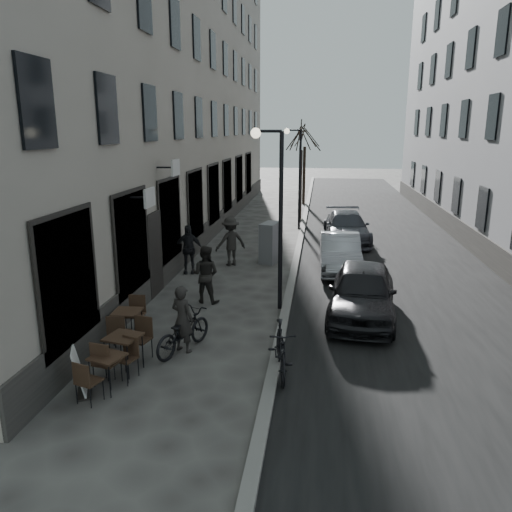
% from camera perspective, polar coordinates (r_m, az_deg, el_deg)
% --- Properties ---
extents(ground, '(120.00, 120.00, 0.00)m').
position_cam_1_polar(ground, '(9.23, -0.56, -18.91)').
color(ground, '#383533').
rests_on(ground, ground).
extents(road, '(7.30, 60.00, 0.00)m').
position_cam_1_polar(road, '(24.34, 13.79, 1.91)').
color(road, black).
rests_on(road, ground).
extents(kerb, '(0.25, 60.00, 0.12)m').
position_cam_1_polar(kerb, '(24.18, 5.17, 2.33)').
color(kerb, slate).
rests_on(kerb, ground).
extents(building_left, '(4.00, 35.00, 16.00)m').
position_cam_1_polar(building_left, '(25.33, -9.50, 20.81)').
color(building_left, gray).
rests_on(building_left, ground).
extents(streetlamp_near, '(0.90, 0.28, 5.09)m').
position_cam_1_polar(streetlamp_near, '(13.83, 2.16, 6.43)').
color(streetlamp_near, black).
rests_on(streetlamp_near, ground).
extents(streetlamp_far, '(0.90, 0.28, 5.09)m').
position_cam_1_polar(streetlamp_far, '(25.74, 4.68, 10.05)').
color(streetlamp_far, black).
rests_on(streetlamp_far, ground).
extents(tree_near, '(2.40, 2.40, 5.70)m').
position_cam_1_polar(tree_near, '(28.67, 5.20, 13.48)').
color(tree_near, black).
rests_on(tree_near, ground).
extents(tree_far, '(2.40, 2.40, 5.70)m').
position_cam_1_polar(tree_far, '(34.67, 5.62, 13.60)').
color(tree_far, black).
rests_on(tree_far, ground).
extents(bistro_set_a, '(0.83, 1.50, 0.86)m').
position_cam_1_polar(bistro_set_a, '(10.54, -16.53, -12.28)').
color(bistro_set_a, '#322316').
rests_on(bistro_set_a, ground).
extents(bistro_set_b, '(0.80, 1.69, 0.97)m').
position_cam_1_polar(bistro_set_b, '(11.15, -14.86, -10.33)').
color(bistro_set_b, '#322316').
rests_on(bistro_set_b, ground).
extents(bistro_set_c, '(0.67, 1.60, 0.94)m').
position_cam_1_polar(bistro_set_c, '(12.62, -14.45, -7.42)').
color(bistro_set_c, '#322316').
rests_on(bistro_set_c, ground).
extents(sign_board, '(0.52, 0.61, 0.95)m').
position_cam_1_polar(sign_board, '(10.56, -19.43, -12.81)').
color(sign_board, black).
rests_on(sign_board, ground).
extents(utility_cabinet, '(0.83, 1.15, 1.56)m').
position_cam_1_polar(utility_cabinet, '(19.36, 1.66, 1.55)').
color(utility_cabinet, slate).
rests_on(utility_cabinet, ground).
extents(bicycle, '(1.33, 1.97, 0.98)m').
position_cam_1_polar(bicycle, '(11.85, -8.35, -8.52)').
color(bicycle, black).
rests_on(bicycle, ground).
extents(cyclist_rider, '(0.69, 0.58, 1.60)m').
position_cam_1_polar(cyclist_rider, '(11.73, -8.40, -7.12)').
color(cyclist_rider, black).
rests_on(cyclist_rider, ground).
extents(pedestrian_near, '(0.94, 0.79, 1.74)m').
position_cam_1_polar(pedestrian_near, '(14.90, -5.80, -2.08)').
color(pedestrian_near, black).
rests_on(pedestrian_near, ground).
extents(pedestrian_mid, '(1.38, 1.23, 1.86)m').
position_cam_1_polar(pedestrian_mid, '(18.89, -2.92, 1.68)').
color(pedestrian_mid, black).
rests_on(pedestrian_mid, ground).
extents(pedestrian_far, '(1.10, 0.62, 1.77)m').
position_cam_1_polar(pedestrian_far, '(17.99, -7.76, 0.77)').
color(pedestrian_far, black).
rests_on(pedestrian_far, ground).
extents(car_near, '(2.19, 4.51, 1.48)m').
position_cam_1_polar(car_near, '(13.98, 12.07, -3.98)').
color(car_near, black).
rests_on(car_near, ground).
extents(car_mid, '(1.48, 4.05, 1.32)m').
position_cam_1_polar(car_mid, '(18.48, 9.56, 0.36)').
color(car_mid, '#999BA1').
rests_on(car_mid, ground).
extents(car_far, '(2.17, 4.81, 1.37)m').
position_cam_1_polar(car_far, '(23.25, 10.30, 3.24)').
color(car_far, '#34373E').
rests_on(car_far, ground).
extents(moped, '(0.82, 1.91, 1.11)m').
position_cam_1_polar(moped, '(10.67, 2.84, -10.66)').
color(moped, black).
rests_on(moped, ground).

